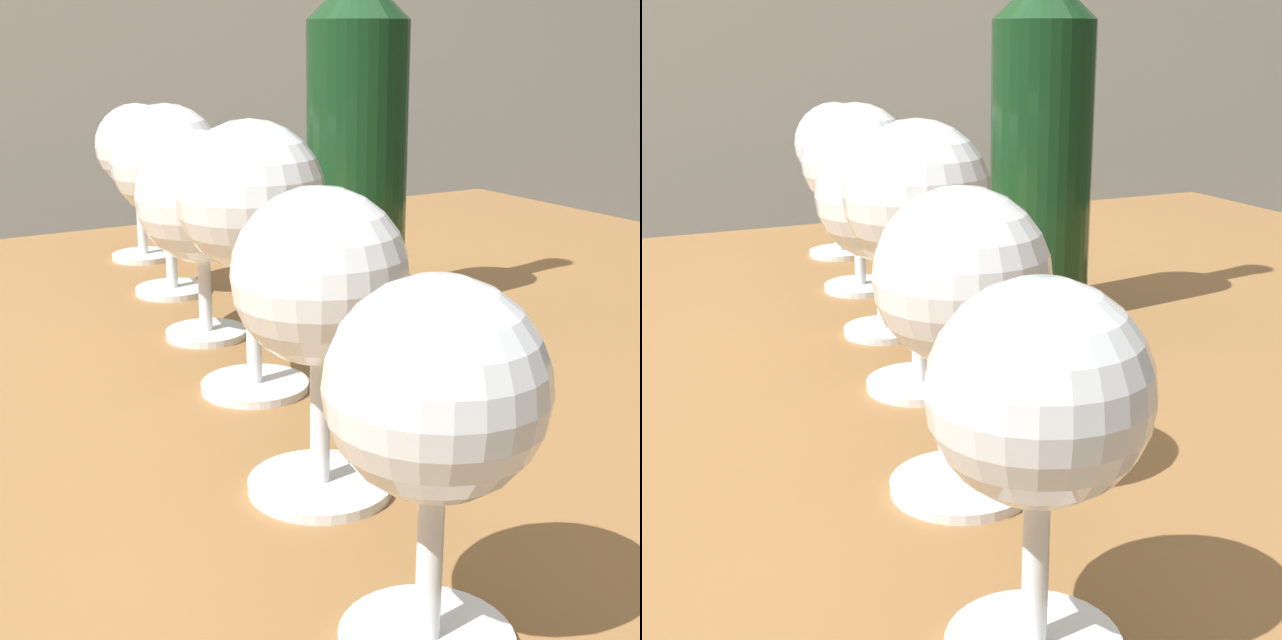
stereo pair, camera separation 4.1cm
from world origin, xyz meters
The scene contains 8 objects.
dining_table centered at (0.00, 0.00, 0.64)m, with size 1.41×0.88×0.72m.
wine_glass_merlot centered at (0.04, -0.32, 0.81)m, with size 0.07×0.07×0.13m.
wine_glass_white centered at (0.07, -0.20, 0.82)m, with size 0.08×0.08×0.14m.
wine_glass_port centered at (0.10, -0.07, 0.83)m, with size 0.08×0.08×0.16m.
wine_glass_chardonnay centered at (0.12, 0.03, 0.81)m, with size 0.09×0.09×0.14m.
wine_glass_pinot centered at (0.14, 0.15, 0.82)m, with size 0.09×0.09×0.15m.
wine_glass_cabernet centered at (0.16, 0.28, 0.82)m, with size 0.08×0.08×0.14m.
wine_bottle centered at (0.24, 0.04, 0.85)m, with size 0.07×0.07×0.33m.
Camera 1 is at (-0.13, -0.54, 0.92)m, focal length 52.25 mm.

